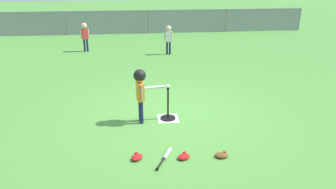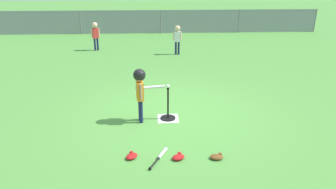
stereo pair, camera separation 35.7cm
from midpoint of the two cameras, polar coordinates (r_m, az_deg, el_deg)
name	(u,v)px [view 2 (the right image)]	position (r m, az deg, el deg)	size (l,w,h in m)	color
ground_plane	(176,113)	(6.92, 2.86, -3.36)	(60.00, 60.00, 0.00)	#51933D
home_plate	(168,118)	(6.64, 1.54, -4.41)	(0.44, 0.44, 0.01)	white
batting_tee	(168,114)	(6.59, 1.55, -3.56)	(0.32, 0.32, 0.70)	black
baseball_on_tee	(168,86)	(6.35, 1.61, 1.52)	(0.07, 0.07, 0.07)	white
batter_child	(140,85)	(6.22, -3.49, 1.79)	(0.63, 0.32, 1.14)	#191E4C
fielder_deep_right	(177,36)	(11.75, 2.61, 10.65)	(0.32, 0.21, 1.08)	#191E4C
fielder_near_right	(95,32)	(12.66, -12.37, 11.03)	(0.31, 0.22, 1.11)	#191E4C
spare_bat_silver	(161,155)	(5.33, 0.63, -11.10)	(0.34, 0.61, 0.06)	silver
glove_by_plate	(132,156)	(5.32, -4.73, -11.20)	(0.26, 0.27, 0.07)	#B21919
glove_near_bats	(178,157)	(5.29, 3.88, -11.39)	(0.27, 0.24, 0.07)	#B21919
glove_tossed_aside	(217,157)	(5.38, 10.83, -11.18)	(0.23, 0.18, 0.07)	brown
outfield_fence	(161,21)	(16.10, -0.68, 13.32)	(16.06, 0.06, 1.15)	slate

